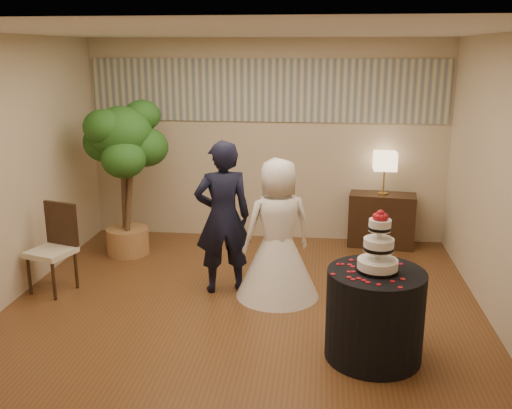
# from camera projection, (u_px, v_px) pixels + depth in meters

# --- Properties ---
(floor) EXTENTS (5.00, 5.00, 0.00)m
(floor) POSITION_uv_depth(u_px,v_px,m) (242.00, 311.00, 5.95)
(floor) COLOR brown
(floor) RESTS_ON ground
(ceiling) EXTENTS (5.00, 5.00, 0.00)m
(ceiling) POSITION_uv_depth(u_px,v_px,m) (240.00, 31.00, 5.21)
(ceiling) COLOR white
(ceiling) RESTS_ON wall_back
(wall_back) EXTENTS (5.00, 0.06, 2.80)m
(wall_back) POSITION_uv_depth(u_px,v_px,m) (266.00, 141.00, 7.97)
(wall_back) COLOR beige
(wall_back) RESTS_ON ground
(wall_front) EXTENTS (5.00, 0.06, 2.80)m
(wall_front) POSITION_uv_depth(u_px,v_px,m) (178.00, 279.00, 3.18)
(wall_front) COLOR beige
(wall_front) RESTS_ON ground
(wall_left) EXTENTS (0.06, 5.00, 2.80)m
(wall_left) POSITION_uv_depth(u_px,v_px,m) (1.00, 174.00, 5.86)
(wall_left) COLOR beige
(wall_left) RESTS_ON ground
(wall_right) EXTENTS (0.06, 5.00, 2.80)m
(wall_right) POSITION_uv_depth(u_px,v_px,m) (507.00, 187.00, 5.30)
(wall_right) COLOR beige
(wall_right) RESTS_ON ground
(mural_border) EXTENTS (4.90, 0.02, 0.85)m
(mural_border) POSITION_uv_depth(u_px,v_px,m) (266.00, 90.00, 7.77)
(mural_border) COLOR #A2A593
(mural_border) RESTS_ON wall_back
(groom) EXTENTS (0.72, 0.59, 1.71)m
(groom) POSITION_uv_depth(u_px,v_px,m) (223.00, 218.00, 6.25)
(groom) COLOR black
(groom) RESTS_ON floor
(bride) EXTENTS (1.21, 1.21, 1.54)m
(bride) POSITION_uv_depth(u_px,v_px,m) (278.00, 229.00, 6.14)
(bride) COLOR white
(bride) RESTS_ON floor
(cake_table) EXTENTS (0.98, 0.98, 0.81)m
(cake_table) POSITION_uv_depth(u_px,v_px,m) (375.00, 315.00, 4.97)
(cake_table) COLOR black
(cake_table) RESTS_ON floor
(wedding_cake) EXTENTS (0.35, 0.35, 0.55)m
(wedding_cake) POSITION_uv_depth(u_px,v_px,m) (379.00, 241.00, 4.79)
(wedding_cake) COLOR white
(wedding_cake) RESTS_ON cake_table
(console) EXTENTS (0.93, 0.49, 0.74)m
(console) POSITION_uv_depth(u_px,v_px,m) (381.00, 220.00, 7.85)
(console) COLOR black
(console) RESTS_ON floor
(table_lamp) EXTENTS (0.30, 0.30, 0.58)m
(table_lamp) POSITION_uv_depth(u_px,v_px,m) (384.00, 173.00, 7.67)
(table_lamp) COLOR beige
(table_lamp) RESTS_ON console
(ficus_tree) EXTENTS (1.39, 1.39, 2.06)m
(ficus_tree) POSITION_uv_depth(u_px,v_px,m) (124.00, 178.00, 7.36)
(ficus_tree) COLOR #255B1C
(ficus_tree) RESTS_ON floor
(side_chair) EXTENTS (0.58, 0.59, 0.99)m
(side_chair) POSITION_uv_depth(u_px,v_px,m) (51.00, 250.00, 6.31)
(side_chair) COLOR black
(side_chair) RESTS_ON floor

